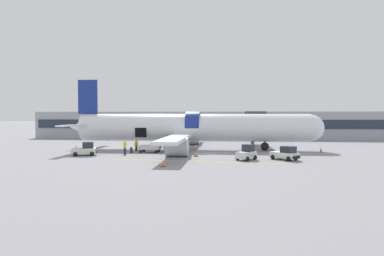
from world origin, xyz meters
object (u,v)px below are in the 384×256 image
(baggage_tug_lead, at_px, (85,150))
(baggage_tug_rear, at_px, (247,154))
(airplane, at_px, (190,128))
(baggage_cart_loading, at_px, (150,149))
(ground_crew_driver, at_px, (180,146))
(baggage_tug_mid, at_px, (285,154))
(suitcase_on_tarmac_upright, at_px, (131,151))
(ground_crew_loader_a, at_px, (125,147))
(ground_crew_loader_b, at_px, (136,145))

(baggage_tug_lead, bearing_deg, baggage_tug_rear, -6.71)
(airplane, relative_size, baggage_cart_loading, 9.59)
(ground_crew_driver, bearing_deg, baggage_tug_lead, -161.00)
(baggage_tug_mid, bearing_deg, ground_crew_driver, 155.79)
(baggage_tug_rear, xyz_separation_m, baggage_cart_loading, (-12.98, 6.74, -0.23))
(baggage_tug_mid, xyz_separation_m, suitcase_on_tarmac_upright, (-19.86, 5.10, -0.34))
(baggage_cart_loading, distance_m, suitcase_on_tarmac_upright, 2.63)
(airplane, height_order, baggage_tug_lead, airplane)
(baggage_tug_rear, xyz_separation_m, ground_crew_loader_a, (-15.86, 4.28, 0.22))
(baggage_tug_lead, height_order, baggage_tug_mid, baggage_tug_lead)
(baggage_tug_rear, height_order, suitcase_on_tarmac_upright, baggage_tug_rear)
(baggage_tug_rear, distance_m, baggage_cart_loading, 14.63)
(baggage_tug_mid, distance_m, suitcase_on_tarmac_upright, 20.51)
(ground_crew_loader_b, xyz_separation_m, suitcase_on_tarmac_upright, (0.04, -2.72, -0.50))
(baggage_cart_loading, height_order, ground_crew_loader_b, ground_crew_loader_b)
(ground_crew_loader_a, bearing_deg, baggage_tug_lead, -158.52)
(baggage_tug_lead, distance_m, ground_crew_driver, 12.53)
(airplane, relative_size, ground_crew_driver, 21.87)
(baggage_tug_lead, relative_size, baggage_cart_loading, 0.84)
(airplane, xyz_separation_m, baggage_tug_mid, (12.30, -10.53, -2.57))
(baggage_cart_loading, relative_size, ground_crew_loader_a, 2.19)
(baggage_tug_lead, relative_size, ground_crew_driver, 1.91)
(baggage_cart_loading, bearing_deg, baggage_tug_mid, -19.49)
(airplane, bearing_deg, baggage_tug_mid, -40.56)
(baggage_tug_rear, height_order, ground_crew_loader_b, baggage_tug_rear)
(baggage_tug_mid, relative_size, ground_crew_driver, 1.91)
(airplane, distance_m, baggage_tug_lead, 15.64)
(ground_crew_loader_a, bearing_deg, baggage_tug_rear, -15.10)
(baggage_tug_mid, distance_m, baggage_tug_rear, 4.52)
(baggage_tug_mid, height_order, suitcase_on_tarmac_upright, baggage_tug_mid)
(baggage_cart_loading, height_order, ground_crew_driver, ground_crew_driver)
(baggage_tug_lead, xyz_separation_m, suitcase_on_tarmac_upright, (5.21, 3.23, -0.37))
(airplane, bearing_deg, baggage_cart_loading, -139.93)
(ground_crew_driver, bearing_deg, baggage_cart_loading, 176.83)
(baggage_tug_mid, height_order, ground_crew_loader_a, ground_crew_loader_a)
(ground_crew_driver, bearing_deg, ground_crew_loader_b, 164.31)
(airplane, relative_size, ground_crew_loader_b, 23.40)
(suitcase_on_tarmac_upright, bearing_deg, ground_crew_loader_b, 90.81)
(baggage_tug_rear, relative_size, ground_crew_loader_a, 1.53)
(baggage_tug_rear, bearing_deg, ground_crew_driver, 143.36)
(baggage_tug_mid, relative_size, baggage_cart_loading, 0.84)
(ground_crew_loader_b, height_order, ground_crew_driver, ground_crew_driver)
(baggage_tug_lead, xyz_separation_m, ground_crew_loader_a, (4.72, 1.86, 0.23))
(ground_crew_loader_b, height_order, suitcase_on_tarmac_upright, ground_crew_loader_b)
(baggage_tug_mid, xyz_separation_m, ground_crew_loader_b, (-19.90, 7.82, 0.16))
(ground_crew_driver, distance_m, suitcase_on_tarmac_upright, 6.71)
(ground_crew_loader_a, xyz_separation_m, ground_crew_driver, (7.12, 2.22, -0.04))
(baggage_tug_mid, height_order, ground_crew_driver, ground_crew_driver)
(airplane, bearing_deg, suitcase_on_tarmac_upright, -144.33)
(ground_crew_loader_a, relative_size, ground_crew_driver, 1.04)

